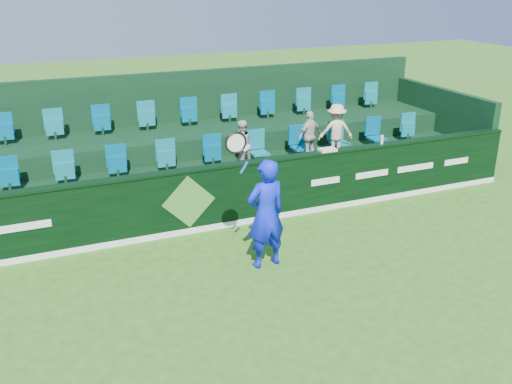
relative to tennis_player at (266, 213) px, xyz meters
name	(u,v)px	position (x,y,z in m)	size (l,w,h in m)	color
ground	(267,340)	(-0.88, -2.09, -1.02)	(60.00, 60.00, 0.00)	#2A6217
sponsor_hoarding	(187,201)	(-0.88, 1.90, -0.34)	(16.00, 0.25, 1.35)	black
stand_tier_front	(174,195)	(-0.88, 3.01, -0.62)	(16.00, 2.00, 0.80)	black
stand_tier_back	(153,160)	(-0.88, 4.91, -0.37)	(16.00, 1.80, 1.30)	black
stand_rear	(147,133)	(-0.88, 5.35, 0.20)	(16.00, 4.10, 2.60)	black
seat_row_front	(167,160)	(-0.88, 3.41, 0.08)	(13.50, 0.50, 0.60)	#0F6F7D
seat_row_back	(147,119)	(-0.88, 5.21, 0.58)	(13.50, 0.50, 0.60)	#0F6F7D
tennis_player	(266,213)	(0.00, 0.00, 0.00)	(1.24, 0.56, 2.66)	#0D1EED
spectator_left	(241,145)	(0.73, 3.03, 0.34)	(0.54, 0.42, 1.12)	beige
spectator_middle	(310,136)	(2.45, 3.03, 0.37)	(0.69, 0.29, 1.18)	beige
spectator_right	(336,131)	(3.15, 3.03, 0.42)	(0.83, 0.47, 1.28)	beige
towel	(327,150)	(2.29, 1.91, 0.36)	(0.37, 0.24, 0.06)	silver
drinks_bottle	(382,140)	(3.69, 1.91, 0.44)	(0.06, 0.06, 0.20)	silver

